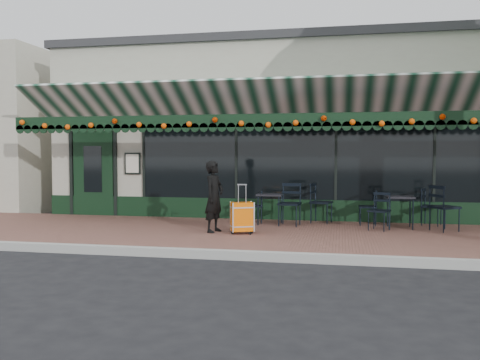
% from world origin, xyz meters
% --- Properties ---
extents(ground, '(80.00, 80.00, 0.00)m').
position_xyz_m(ground, '(0.00, 0.00, 0.00)').
color(ground, black).
rests_on(ground, ground).
extents(sidewalk, '(18.00, 4.00, 0.15)m').
position_xyz_m(sidewalk, '(0.00, 2.00, 0.07)').
color(sidewalk, brown).
rests_on(sidewalk, ground).
extents(curb, '(18.00, 0.16, 0.15)m').
position_xyz_m(curb, '(0.00, -0.08, 0.07)').
color(curb, '#9E9E99').
rests_on(curb, ground).
extents(restaurant_building, '(12.00, 9.60, 4.50)m').
position_xyz_m(restaurant_building, '(0.00, 7.84, 2.27)').
color(restaurant_building, '#A7A290').
rests_on(restaurant_building, ground).
extents(woman, '(0.48, 0.60, 1.45)m').
position_xyz_m(woman, '(-1.01, 1.79, 0.88)').
color(woman, black).
rests_on(woman, sidewalk).
extents(suitcase, '(0.49, 0.40, 0.99)m').
position_xyz_m(suitcase, '(-0.41, 1.68, 0.48)').
color(suitcase, orange).
rests_on(suitcase, sidewalk).
extents(cafe_table_a, '(0.56, 0.56, 0.69)m').
position_xyz_m(cafe_table_a, '(2.77, 3.08, 0.77)').
color(cafe_table_a, black).
rests_on(cafe_table_a, sidewalk).
extents(cafe_table_b, '(0.56, 0.56, 0.69)m').
position_xyz_m(cafe_table_b, '(-0.06, 3.17, 0.77)').
color(cafe_table_b, black).
rests_on(cafe_table_b, sidewalk).
extents(chair_a_left, '(0.41, 0.41, 0.81)m').
position_xyz_m(chair_a_left, '(2.12, 3.44, 0.55)').
color(chair_a_left, black).
rests_on(chair_a_left, sidewalk).
extents(chair_a_right, '(0.54, 0.54, 0.84)m').
position_xyz_m(chair_a_right, '(3.51, 3.65, 0.57)').
color(chair_a_right, black).
rests_on(chair_a_right, sidewalk).
extents(chair_a_front, '(0.53, 0.53, 0.80)m').
position_xyz_m(chair_a_front, '(2.31, 2.67, 0.55)').
color(chair_a_front, black).
rests_on(chair_a_front, sidewalk).
extents(chair_a_extra, '(0.67, 0.67, 0.97)m').
position_xyz_m(chair_a_extra, '(3.63, 2.84, 0.64)').
color(chair_a_extra, black).
rests_on(chair_a_extra, sidewalk).
extents(chair_b_left, '(0.44, 0.44, 0.77)m').
position_xyz_m(chair_b_left, '(-0.43, 3.28, 0.54)').
color(chair_b_left, black).
rests_on(chair_b_left, sidewalk).
extents(chair_b_right, '(0.56, 0.56, 0.93)m').
position_xyz_m(chair_b_right, '(1.08, 3.60, 0.62)').
color(chair_b_right, black).
rests_on(chair_b_right, sidewalk).
extents(chair_b_front, '(0.53, 0.53, 0.96)m').
position_xyz_m(chair_b_front, '(0.41, 3.00, 0.63)').
color(chair_b_front, black).
rests_on(chair_b_front, sidewalk).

